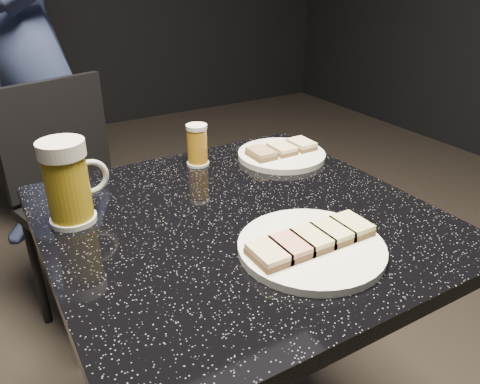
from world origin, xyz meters
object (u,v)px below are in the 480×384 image
Objects in this scene: plate_large at (311,248)px; chair at (80,194)px; patron at (17,38)px; table at (240,315)px; beer_mug at (68,182)px; plate_small at (281,155)px; beer_tumbler at (197,145)px.

plate_large is 0.29× the size of chair.
patron is (-0.22, 1.56, 0.16)m from plate_large.
plate_large is at bearing -78.67° from chair.
beer_mug is (-0.27, 0.14, 0.32)m from table.
plate_large is 0.33× the size of table.
plate_small is 0.12× the size of patron.
beer_mug is at bearing -158.29° from beer_tumbler.
plate_large is at bearing -90.09° from beer_tumbler.
table is 0.45m from beer_mug.
beer_mug is at bearing -44.51° from patron.
chair is at bearing 101.33° from plate_large.
plate_large is 1.56× the size of beer_mug.
plate_large is at bearing -32.15° from patron.
beer_tumbler is at bearing -69.77° from chair.
beer_tumbler is (0.04, 0.27, 0.29)m from table.
plate_large is at bearing -76.29° from table.
table is at bearing 103.71° from plate_large.
patron is 1.15m from beer_tumbler.
beer_mug reaches higher than plate_large.
patron reaches higher than plate_small.
chair is (-0.19, 0.52, -0.30)m from beer_tumbler.
beer_mug is at bearing 135.95° from plate_large.
plate_large is 1.58m from patron.
plate_large is 1.00m from chair.
patron is 2.45× the size of table.
plate_small is 1.27m from patron.
patron is 11.61× the size of beer_mug.
table is 0.80m from chair.
beer_mug is (-0.09, -1.25, -0.09)m from patron.
plate_small is 1.35× the size of beer_mug.
beer_tumbler is (-0.20, 0.07, 0.04)m from plate_small.
chair is (-0.15, 0.78, -0.01)m from table.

